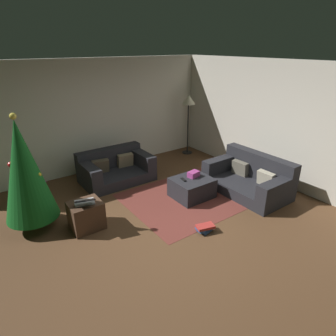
# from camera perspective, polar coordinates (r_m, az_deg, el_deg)

# --- Properties ---
(ground_plane) EXTENTS (6.40, 6.40, 0.00)m
(ground_plane) POSITION_cam_1_polar(r_m,az_deg,el_deg) (4.99, -0.74, -11.89)
(ground_plane) COLOR brown
(rear_partition) EXTENTS (6.40, 0.12, 2.60)m
(rear_partition) POSITION_cam_1_polar(r_m,az_deg,el_deg) (7.08, -15.75, 9.52)
(rear_partition) COLOR silver
(rear_partition) RESTS_ON ground_plane
(corner_partition) EXTENTS (0.12, 6.40, 2.60)m
(corner_partition) POSITION_cam_1_polar(r_m,az_deg,el_deg) (6.61, 22.33, 7.72)
(corner_partition) COLOR silver
(corner_partition) RESTS_ON ground_plane
(couch_left) EXTENTS (1.53, 0.96, 0.69)m
(couch_left) POSITION_cam_1_polar(r_m,az_deg,el_deg) (6.67, -10.40, -0.11)
(couch_left) COLOR #26262B
(couch_left) RESTS_ON ground_plane
(couch_right) EXTENTS (0.99, 1.69, 0.77)m
(couch_right) POSITION_cam_1_polar(r_m,az_deg,el_deg) (6.30, 15.80, -1.96)
(couch_right) COLOR #26262B
(couch_right) RESTS_ON ground_plane
(ottoman) EXTENTS (0.76, 0.67, 0.40)m
(ottoman) POSITION_cam_1_polar(r_m,az_deg,el_deg) (5.89, 4.72, -3.88)
(ottoman) COLOR #26262B
(ottoman) RESTS_ON ground_plane
(gift_box) EXTENTS (0.25, 0.19, 0.11)m
(gift_box) POSITION_cam_1_polar(r_m,az_deg,el_deg) (5.87, 5.03, -1.22)
(gift_box) COLOR #B23F8C
(gift_box) RESTS_ON ottoman
(tv_remote) EXTENTS (0.08, 0.17, 0.02)m
(tv_remote) POSITION_cam_1_polar(r_m,az_deg,el_deg) (5.73, 3.04, -2.28)
(tv_remote) COLOR black
(tv_remote) RESTS_ON ottoman
(christmas_tree) EXTENTS (0.84, 0.84, 1.96)m
(christmas_tree) POSITION_cam_1_polar(r_m,az_deg,el_deg) (5.06, -26.36, -0.55)
(christmas_tree) COLOR brown
(christmas_tree) RESTS_ON ground_plane
(side_table) EXTENTS (0.52, 0.44, 0.48)m
(side_table) POSITION_cam_1_polar(r_m,az_deg,el_deg) (5.08, -15.77, -8.95)
(side_table) COLOR #4C3323
(side_table) RESTS_ON ground_plane
(laptop) EXTENTS (0.40, 0.44, 0.17)m
(laptop) POSITION_cam_1_polar(r_m,az_deg,el_deg) (4.89, -16.06, -6.38)
(laptop) COLOR silver
(laptop) RESTS_ON side_table
(book_stack) EXTENTS (0.33, 0.26, 0.13)m
(book_stack) POSITION_cam_1_polar(r_m,az_deg,el_deg) (4.94, 7.27, -11.61)
(book_stack) COLOR #2D5193
(book_stack) RESTS_ON ground_plane
(corner_lamp) EXTENTS (0.36, 0.36, 1.63)m
(corner_lamp) POSITION_cam_1_polar(r_m,az_deg,el_deg) (7.97, 4.06, 12.42)
(corner_lamp) COLOR black
(corner_lamp) RESTS_ON ground_plane
(area_rug) EXTENTS (2.60, 2.00, 0.01)m
(area_rug) POSITION_cam_1_polar(r_m,az_deg,el_deg) (5.98, 4.66, -5.55)
(area_rug) COLOR brown
(area_rug) RESTS_ON ground_plane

